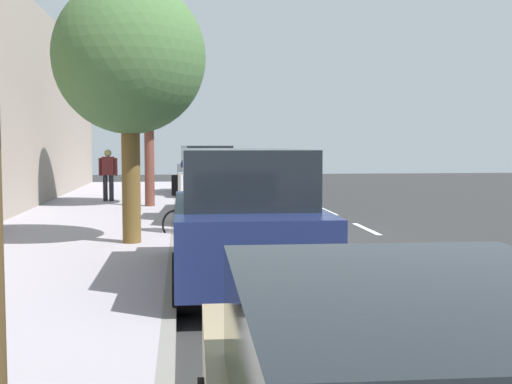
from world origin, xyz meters
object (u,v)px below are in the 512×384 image
Objects in this scene: street_tree_mid_block at (129,58)px; pedestrian_on_phone at (108,172)px; parked_pickup_silver_second at (221,188)px; parked_suv_black_nearest at (206,171)px; bicycle_at_curb at (197,226)px; parked_suv_dark_blue_mid at (242,217)px; street_tree_near_cyclist at (148,71)px; cyclist_with_backpack at (186,190)px.

street_tree_mid_block reaches higher than pedestrian_on_phone.
street_tree_mid_block reaches higher than parked_pickup_silver_second.
bicycle_at_curb is at bearing 86.87° from parked_suv_black_nearest.
parked_suv_dark_blue_mid is at bearing 97.11° from bicycle_at_curb.
pedestrian_on_phone is (2.71, -8.54, 0.78)m from bicycle_at_curb.
street_tree_near_cyclist reaches higher than street_tree_mid_block.
parked_pickup_silver_second is 4.84m from street_tree_near_cyclist.
street_tree_near_cyclist reaches higher than parked_suv_dark_blue_mid.
cyclist_with_backpack is at bearing -126.87° from street_tree_mid_block.
parked_suv_black_nearest is 12.99m from street_tree_mid_block.
parked_suv_black_nearest is 3.22× the size of bicycle_at_curb.
parked_suv_black_nearest is 4.56m from pedestrian_on_phone.
parked_suv_black_nearest is 7.84m from parked_pickup_silver_second.
pedestrian_on_phone is at bearing -75.86° from parked_suv_dark_blue_mid.
street_tree_mid_block is (1.81, -3.45, 2.65)m from parked_suv_dark_blue_mid.
parked_pickup_silver_second is 3.48m from cyclist_with_backpack.
street_tree_near_cyclist is (1.27, -6.65, 3.90)m from bicycle_at_curb.
street_tree_mid_block reaches higher than cyclist_with_backpack.
parked_suv_dark_blue_mid reaches higher than pedestrian_on_phone.
pedestrian_on_phone reaches higher than cyclist_with_backpack.
parked_pickup_silver_second is 3.15× the size of pedestrian_on_phone.
parked_pickup_silver_second is at bearing 126.10° from pedestrian_on_phone.
parked_suv_dark_blue_mid is 2.75× the size of pedestrian_on_phone.
parked_suv_dark_blue_mid is at bearing 88.60° from parked_pickup_silver_second.
bicycle_at_curb is (0.64, 11.64, -0.67)m from parked_suv_black_nearest.
parked_pickup_silver_second is at bearing 125.30° from street_tree_near_cyclist.
parked_pickup_silver_second is 5.87m from pedestrian_on_phone.
parked_suv_black_nearest is 0.89× the size of parked_pickup_silver_second.
cyclist_with_backpack is at bearing -64.34° from bicycle_at_curb.
parked_pickup_silver_second is 3.91m from bicycle_at_curb.
cyclist_with_backpack is 0.35× the size of street_tree_mid_block.
parked_pickup_silver_second is 0.99× the size of street_tree_near_cyclist.
cyclist_with_backpack is 1.03× the size of pedestrian_on_phone.
pedestrian_on_phone is (2.49, -8.08, 0.06)m from cyclist_with_backpack.
parked_pickup_silver_second is 1.08× the size of street_tree_mid_block.
street_tree_near_cyclist reaches higher than parked_pickup_silver_second.
parked_suv_black_nearest is 6.25m from street_tree_near_cyclist.
parked_suv_black_nearest is 16.03m from parked_suv_dark_blue_mid.
parked_suv_black_nearest is 11.21m from cyclist_with_backpack.
bicycle_at_curb is 0.27× the size of street_tree_near_cyclist.
parked_suv_black_nearest is at bearing -137.18° from pedestrian_on_phone.
bicycle_at_curb is 8.99m from pedestrian_on_phone.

